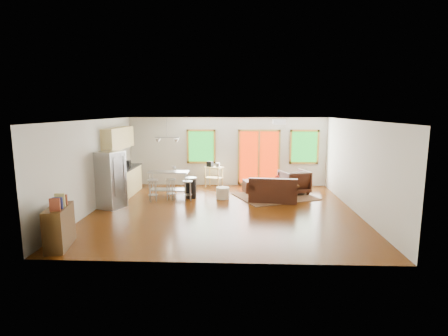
{
  "coord_description": "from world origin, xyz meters",
  "views": [
    {
      "loc": [
        0.41,
        -9.74,
        2.88
      ],
      "look_at": [
        0.0,
        0.3,
        1.2
      ],
      "focal_mm": 28.0,
      "sensor_mm": 36.0,
      "label": 1
    }
  ],
  "objects_px": {
    "rug": "(275,197)",
    "coffee_table": "(281,186)",
    "loveseat": "(273,192)",
    "kitchen_cart": "(213,170)",
    "armchair": "(294,181)",
    "refrigerator": "(111,180)",
    "ottoman": "(253,186)",
    "island": "(169,179)"
  },
  "relations": [
    {
      "from": "coffee_table",
      "to": "kitchen_cart",
      "type": "bearing_deg",
      "value": 150.59
    },
    {
      "from": "loveseat",
      "to": "armchair",
      "type": "distance_m",
      "value": 1.37
    },
    {
      "from": "rug",
      "to": "kitchen_cart",
      "type": "bearing_deg",
      "value": 147.08
    },
    {
      "from": "island",
      "to": "armchair",
      "type": "bearing_deg",
      "value": 6.89
    },
    {
      "from": "coffee_table",
      "to": "refrigerator",
      "type": "relative_size",
      "value": 0.66
    },
    {
      "from": "rug",
      "to": "ottoman",
      "type": "height_order",
      "value": "ottoman"
    },
    {
      "from": "kitchen_cart",
      "to": "rug",
      "type": "bearing_deg",
      "value": -32.92
    },
    {
      "from": "rug",
      "to": "refrigerator",
      "type": "height_order",
      "value": "refrigerator"
    },
    {
      "from": "armchair",
      "to": "kitchen_cart",
      "type": "xyz_separation_m",
      "value": [
        -2.86,
        0.89,
        0.21
      ]
    },
    {
      "from": "coffee_table",
      "to": "ottoman",
      "type": "relative_size",
      "value": 1.76
    },
    {
      "from": "refrigerator",
      "to": "kitchen_cart",
      "type": "bearing_deg",
      "value": 68.57
    },
    {
      "from": "refrigerator",
      "to": "loveseat",
      "type": "bearing_deg",
      "value": 33.72
    },
    {
      "from": "coffee_table",
      "to": "refrigerator",
      "type": "bearing_deg",
      "value": -163.45
    },
    {
      "from": "coffee_table",
      "to": "kitchen_cart",
      "type": "distance_m",
      "value": 2.75
    },
    {
      "from": "rug",
      "to": "island",
      "type": "distance_m",
      "value": 3.63
    },
    {
      "from": "loveseat",
      "to": "kitchen_cart",
      "type": "height_order",
      "value": "kitchen_cart"
    },
    {
      "from": "ottoman",
      "to": "island",
      "type": "relative_size",
      "value": 0.47
    },
    {
      "from": "coffee_table",
      "to": "kitchen_cart",
      "type": "height_order",
      "value": "kitchen_cart"
    },
    {
      "from": "armchair",
      "to": "refrigerator",
      "type": "bearing_deg",
      "value": -0.77
    },
    {
      "from": "loveseat",
      "to": "refrigerator",
      "type": "relative_size",
      "value": 0.94
    },
    {
      "from": "rug",
      "to": "loveseat",
      "type": "height_order",
      "value": "loveseat"
    },
    {
      "from": "armchair",
      "to": "ottoman",
      "type": "xyz_separation_m",
      "value": [
        -1.42,
        0.17,
        -0.24
      ]
    },
    {
      "from": "armchair",
      "to": "loveseat",
      "type": "bearing_deg",
      "value": 32.09
    },
    {
      "from": "rug",
      "to": "ottoman",
      "type": "distance_m",
      "value": 1.02
    },
    {
      "from": "coffee_table",
      "to": "ottoman",
      "type": "distance_m",
      "value": 1.13
    },
    {
      "from": "ottoman",
      "to": "island",
      "type": "bearing_deg",
      "value": -166.47
    },
    {
      "from": "coffee_table",
      "to": "ottoman",
      "type": "xyz_separation_m",
      "value": [
        -0.93,
        0.62,
        -0.16
      ]
    },
    {
      "from": "rug",
      "to": "ottoman",
      "type": "bearing_deg",
      "value": 136.39
    },
    {
      "from": "loveseat",
      "to": "coffee_table",
      "type": "height_order",
      "value": "loveseat"
    },
    {
      "from": "rug",
      "to": "coffee_table",
      "type": "bearing_deg",
      "value": 17.45
    },
    {
      "from": "loveseat",
      "to": "ottoman",
      "type": "xyz_separation_m",
      "value": [
        -0.58,
        1.25,
        -0.1
      ]
    },
    {
      "from": "refrigerator",
      "to": "island",
      "type": "xyz_separation_m",
      "value": [
        1.42,
        1.48,
        -0.26
      ]
    },
    {
      "from": "armchair",
      "to": "rug",
      "type": "bearing_deg",
      "value": 16.66
    },
    {
      "from": "rug",
      "to": "armchair",
      "type": "relative_size",
      "value": 2.64
    },
    {
      "from": "rug",
      "to": "coffee_table",
      "type": "relative_size",
      "value": 2.15
    },
    {
      "from": "armchair",
      "to": "island",
      "type": "height_order",
      "value": "armchair"
    },
    {
      "from": "rug",
      "to": "ottoman",
      "type": "xyz_separation_m",
      "value": [
        -0.72,
        0.69,
        0.2
      ]
    },
    {
      "from": "rug",
      "to": "island",
      "type": "height_order",
      "value": "island"
    },
    {
      "from": "coffee_table",
      "to": "loveseat",
      "type": "bearing_deg",
      "value": -119.28
    },
    {
      "from": "coffee_table",
      "to": "armchair",
      "type": "xyz_separation_m",
      "value": [
        0.48,
        0.45,
        0.09
      ]
    },
    {
      "from": "loveseat",
      "to": "kitchen_cart",
      "type": "bearing_deg",
      "value": 142.28
    },
    {
      "from": "rug",
      "to": "kitchen_cart",
      "type": "distance_m",
      "value": 2.67
    }
  ]
}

